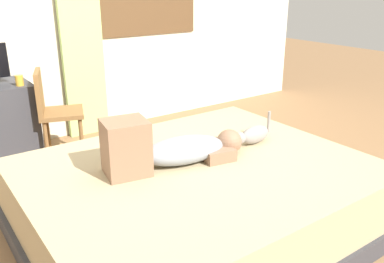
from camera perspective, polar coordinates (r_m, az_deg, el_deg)
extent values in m
plane|color=olive|center=(2.99, 1.56, -12.10)|extent=(16.00, 16.00, 0.00)
cube|color=#38383D|center=(2.84, 0.72, -12.38)|extent=(2.17, 1.78, 0.14)
cube|color=tan|center=(2.72, 0.74, -8.04)|extent=(2.11, 1.73, 0.35)
ellipsoid|color=#8C939E|center=(2.65, -1.17, -2.59)|extent=(0.60, 0.35, 0.17)
sphere|color=#8C664C|center=(2.80, 5.18, -1.42)|extent=(0.17, 0.17, 0.17)
cube|color=#8C664C|center=(2.50, -9.15, -2.21)|extent=(0.30, 0.28, 0.34)
cube|color=#8C664C|center=(2.76, 3.00, -2.69)|extent=(0.25, 0.31, 0.08)
ellipsoid|color=gray|center=(3.01, 8.69, -0.43)|extent=(0.27, 0.13, 0.13)
sphere|color=gray|center=(2.90, 6.62, -0.93)|extent=(0.08, 0.08, 0.08)
cylinder|color=gray|center=(3.09, 10.64, 1.32)|extent=(0.02, 0.02, 0.16)
cylinder|color=gold|center=(3.89, -22.79, 6.53)|extent=(0.07, 0.07, 0.09)
cylinder|color=brown|center=(4.17, -15.15, 0.13)|extent=(0.04, 0.04, 0.44)
cylinder|color=brown|center=(3.88, -14.99, -1.34)|extent=(0.04, 0.04, 0.44)
cylinder|color=brown|center=(4.18, -19.31, -0.27)|extent=(0.04, 0.04, 0.44)
cylinder|color=brown|center=(3.89, -19.45, -1.77)|extent=(0.04, 0.04, 0.44)
cube|color=brown|center=(3.95, -17.58, 2.46)|extent=(0.48, 0.48, 0.04)
cube|color=brown|center=(3.91, -20.40, 5.15)|extent=(0.16, 0.37, 0.38)
cube|color=#ADCC75|center=(4.49, -15.26, 14.21)|extent=(0.44, 0.06, 2.37)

